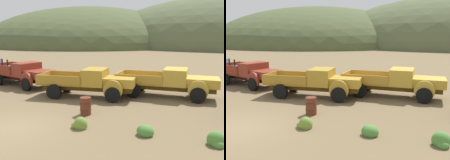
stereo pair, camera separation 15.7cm
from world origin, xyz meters
TOP-DOWN VIEW (x-y plane):
  - ground_plane at (0.00, 0.00)m, footprint 300.00×300.00m
  - hill_center at (-29.85, 80.54)m, footprint 76.47×76.29m
  - truck_rust_red at (-4.95, 7.88)m, footprint 6.17×3.70m
  - truck_mustard at (1.48, 6.29)m, footprint 6.44×2.72m
  - truck_faded_yellow at (6.42, 7.98)m, footprint 6.54×2.52m
  - oil_drum_foreground at (2.40, 2.82)m, footprint 0.60×0.60m
  - bush_lone_scrub at (5.80, 1.12)m, footprint 0.72×0.63m
  - bush_front_right at (2.93, 0.99)m, footprint 0.76×0.55m
  - bush_front_left at (8.54, 1.01)m, footprint 0.68×0.71m

SIDE VIEW (x-z plane):
  - ground_plane at x=0.00m, z-range 0.00..0.00m
  - hill_center at x=-29.85m, z-range -13.59..13.59m
  - bush_lone_scrub at x=5.80m, z-range -0.13..0.43m
  - bush_front_right at x=2.93m, z-range -0.17..0.50m
  - bush_front_left at x=8.54m, z-range -0.17..0.52m
  - oil_drum_foreground at x=2.40m, z-range 0.00..0.91m
  - truck_mustard at x=1.48m, z-range 0.05..1.94m
  - truck_faded_yellow at x=6.42m, z-range 0.05..1.94m
  - truck_rust_red at x=-4.95m, z-range -0.08..2.08m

